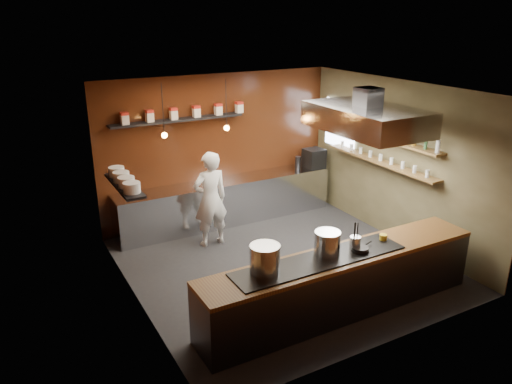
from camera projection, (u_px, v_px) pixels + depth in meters
floor at (282, 265)px, 8.62m from camera, size 5.00×5.00×0.00m
back_wall at (219, 148)px, 10.17m from camera, size 5.00×0.00×5.00m
left_wall at (132, 211)px, 6.98m from camera, size 0.00×5.00×5.00m
right_wall at (398, 162)px, 9.25m from camera, size 0.00×5.00×5.00m
ceiling at (286, 90)px, 7.60m from camera, size 5.00×5.00×0.00m
window_pane at (340, 124)px, 10.49m from camera, size 0.00×1.00×1.00m
prep_counter at (227, 201)px, 10.26m from camera, size 4.60×0.65×0.90m
pass_counter at (341, 283)px, 7.15m from camera, size 4.40×0.72×0.94m
tin_shelf at (178, 120)px, 9.41m from camera, size 2.60×0.26×0.04m
plate_shelf at (124, 185)px, 7.86m from camera, size 0.30×1.40×0.04m
bottle_shelf_upper at (382, 137)px, 9.28m from camera, size 0.26×2.80×0.04m
bottle_shelf_lower at (380, 162)px, 9.44m from camera, size 0.26×2.80×0.04m
extractor_hood at (367, 118)px, 8.03m from camera, size 1.20×2.00×0.72m
pendant_left at (164, 132)px, 8.65m from camera, size 0.10×0.10×0.95m
pendant_right at (227, 125)px, 9.20m from camera, size 0.10×0.10×0.95m
storage_tins at (185, 112)px, 9.43m from camera, size 2.43×0.13×0.22m
plate_stacks at (124, 179)px, 7.82m from camera, size 0.26×1.16×0.16m
bottles at (383, 130)px, 9.23m from camera, size 0.06×2.66×0.24m
wine_glasses at (381, 157)px, 9.41m from camera, size 0.07×2.37×0.13m
stockpot_large at (265, 259)px, 6.41m from camera, size 0.50×0.50×0.39m
stockpot_small at (327, 243)px, 6.90m from camera, size 0.41×0.41×0.34m
utensil_crock at (355, 243)px, 7.06m from camera, size 0.19×0.19×0.20m
frying_pan at (360, 249)px, 7.04m from camera, size 0.41×0.25×0.06m
butter_jar at (383, 238)px, 7.39m from camera, size 0.15×0.15×0.10m
espresso_machine at (314, 158)px, 10.94m from camera, size 0.42×0.40×0.41m
chef at (210, 199)px, 9.11m from camera, size 0.66×0.44×1.80m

